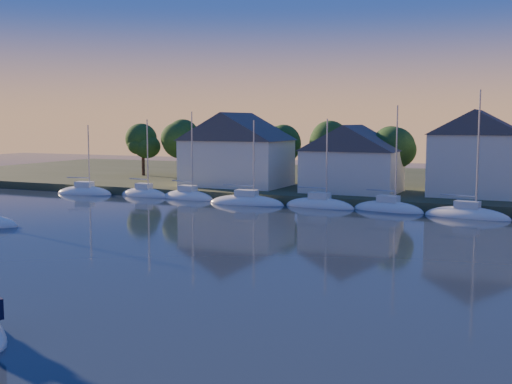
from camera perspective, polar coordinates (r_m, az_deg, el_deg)
The scene contains 8 objects.
ground at distance 25.42m, azimuth -15.84°, elevation -15.84°, with size 260.00×260.00×0.00m, color black.
shoreline_land at distance 94.55m, azimuth 15.05°, elevation 0.33°, with size 160.00×50.00×2.00m, color #303B22.
wooden_dock at distance 72.12m, azimuth 11.99°, elevation -1.39°, with size 120.00×3.00×1.00m, color brown.
clubhouse_west at distance 84.63m, azimuth -1.72°, elevation 3.89°, with size 13.65×9.45×9.64m.
clubhouse_centre at distance 77.94m, azimuth 8.57°, elevation 3.03°, with size 11.55×8.40×8.08m.
clubhouse_east at distance 77.24m, azimuth 19.05°, elevation 3.37°, with size 10.50×8.40×9.80m.
tree_line at distance 81.94m, azimuth 15.16°, elevation 4.47°, with size 93.40×5.40×8.90m.
moored_fleet at distance 72.83m, azimuth 2.22°, elevation -1.11°, with size 63.50×2.40×12.05m.
Camera 1 is at (15.49, -17.79, 9.48)m, focal length 45.00 mm.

